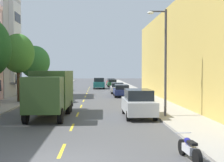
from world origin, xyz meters
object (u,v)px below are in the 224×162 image
(parked_hatchback_forest, at_px, (112,83))
(parked_sedan_burgundy, at_px, (55,89))
(street_tree_farthest, at_px, (35,62))
(moving_teal_sedan, at_px, (99,83))
(parked_suv_charcoal, at_px, (42,92))
(delivery_box_truck, at_px, (51,90))
(parked_wagon_white, at_px, (117,88))
(street_tree_third, at_px, (18,53))
(parked_wagon_navy, at_px, (121,90))
(parked_suv_silver, at_px, (138,103))
(parked_hatchback_red, at_px, (111,82))
(parked_pickup_sky, at_px, (61,85))
(street_lamp, at_px, (164,55))
(parked_motorcycle, at_px, (189,149))

(parked_hatchback_forest, bearing_deg, parked_sedan_burgundy, -115.55)
(street_tree_farthest, xyz_separation_m, moving_teal_sedan, (8.20, 14.99, -3.34))
(parked_suv_charcoal, relative_size, moving_teal_sedan, 1.00)
(delivery_box_truck, bearing_deg, parked_wagon_white, 73.84)
(delivery_box_truck, distance_m, moving_teal_sedan, 32.08)
(street_tree_third, xyz_separation_m, parked_wagon_navy, (10.85, 6.54, -4.13))
(parked_hatchback_forest, bearing_deg, parked_wagon_white, -90.33)
(parked_suv_silver, xyz_separation_m, parked_hatchback_red, (0.17, 44.04, -0.23))
(parked_pickup_sky, xyz_separation_m, parked_wagon_white, (8.75, -7.18, -0.02))
(parked_suv_silver, bearing_deg, parked_wagon_white, 89.97)
(street_lamp, distance_m, parked_pickup_sky, 31.32)
(parked_suv_silver, bearing_deg, parked_hatchback_forest, 89.84)
(parked_wagon_white, relative_size, parked_wagon_navy, 1.01)
(street_lamp, distance_m, parked_suv_charcoal, 15.30)
(street_tree_third, distance_m, parked_hatchback_red, 36.32)
(street_tree_third, distance_m, parked_motorcycle, 23.09)
(parked_suv_charcoal, relative_size, parked_wagon_white, 1.01)
(parked_motorcycle, bearing_deg, moving_teal_sedan, 93.97)
(parked_hatchback_forest, bearing_deg, street_lamp, -87.68)
(street_tree_third, xyz_separation_m, parked_motorcycle, (11.15, -19.70, -4.53))
(delivery_box_truck, bearing_deg, street_tree_third, 117.02)
(parked_suv_silver, bearing_deg, parked_wagon_navy, 89.48)
(street_tree_farthest, relative_size, delivery_box_truck, 0.85)
(delivery_box_truck, distance_m, parked_sedan_burgundy, 19.32)
(parked_pickup_sky, height_order, parked_wagon_navy, parked_pickup_sky)
(street_tree_third, relative_size, parked_wagon_white, 1.42)
(street_tree_farthest, height_order, delivery_box_truck, street_tree_farthest)
(parked_sedan_burgundy, bearing_deg, parked_hatchback_forest, 64.45)
(street_tree_third, distance_m, parked_wagon_navy, 13.32)
(street_lamp, distance_m, parked_motorcycle, 10.44)
(street_tree_farthest, distance_m, parked_pickup_sky, 12.08)
(parked_hatchback_red, bearing_deg, parked_motorcycle, -89.71)
(street_tree_third, relative_size, delivery_box_truck, 0.93)
(street_tree_third, height_order, parked_wagon_white, street_tree_third)
(parked_wagon_white, bearing_deg, parked_motorcycle, -89.22)
(delivery_box_truck, relative_size, parked_suv_silver, 1.51)
(parked_suv_charcoal, relative_size, parked_wagon_navy, 1.02)
(delivery_box_truck, bearing_deg, moving_teal_sedan, 83.56)
(parked_wagon_navy, bearing_deg, parked_hatchback_forest, 90.11)
(parked_hatchback_red, distance_m, moving_teal_sedan, 11.87)
(parked_hatchback_forest, relative_size, parked_sedan_burgundy, 0.90)
(street_tree_farthest, height_order, street_lamp, street_lamp)
(street_tree_third, height_order, parked_hatchback_forest, street_tree_third)
(parked_suv_silver, xyz_separation_m, parked_suv_charcoal, (-8.56, 10.44, 0.00))
(parked_sedan_burgundy, bearing_deg, moving_teal_sedan, 64.75)
(parked_hatchback_red, bearing_deg, parked_wagon_navy, -90.06)
(delivery_box_truck, relative_size, parked_hatchback_red, 1.80)
(parked_suv_charcoal, distance_m, parked_wagon_navy, 10.43)
(parked_wagon_white, bearing_deg, parked_hatchback_red, 89.59)
(parked_hatchback_red, height_order, parked_motorcycle, parked_hatchback_red)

